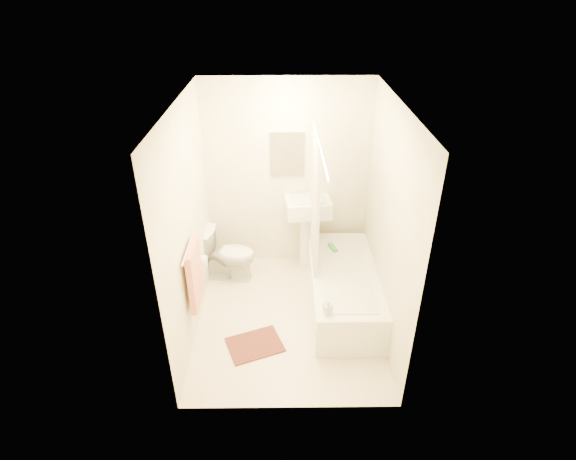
{
  "coord_description": "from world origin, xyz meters",
  "views": [
    {
      "loc": [
        -0.04,
        -3.88,
        3.41
      ],
      "look_at": [
        0.0,
        0.25,
        1.0
      ],
      "focal_mm": 28.0,
      "sensor_mm": 36.0,
      "label": 1
    }
  ],
  "objects_px": {
    "toilet": "(228,254)",
    "bath_mat": "(255,345)",
    "bathtub": "(343,288)",
    "sink": "(307,230)",
    "soap_bottle": "(328,307)"
  },
  "relations": [
    {
      "from": "bathtub",
      "to": "soap_bottle",
      "type": "bearing_deg",
      "value": -109.49
    },
    {
      "from": "toilet",
      "to": "soap_bottle",
      "type": "bearing_deg",
      "value": -129.81
    },
    {
      "from": "sink",
      "to": "soap_bottle",
      "type": "height_order",
      "value": "sink"
    },
    {
      "from": "toilet",
      "to": "soap_bottle",
      "type": "xyz_separation_m",
      "value": [
        1.12,
        -1.28,
        0.22
      ]
    },
    {
      "from": "toilet",
      "to": "bath_mat",
      "type": "bearing_deg",
      "value": -153.5
    },
    {
      "from": "sink",
      "to": "bathtub",
      "type": "relative_size",
      "value": 0.64
    },
    {
      "from": "sink",
      "to": "soap_bottle",
      "type": "distance_m",
      "value": 1.55
    },
    {
      "from": "bath_mat",
      "to": "bathtub",
      "type": "bearing_deg",
      "value": 33.64
    },
    {
      "from": "toilet",
      "to": "bathtub",
      "type": "height_order",
      "value": "toilet"
    },
    {
      "from": "sink",
      "to": "soap_bottle",
      "type": "xyz_separation_m",
      "value": [
        0.13,
        -1.54,
        0.02
      ]
    },
    {
      "from": "toilet",
      "to": "bathtub",
      "type": "distance_m",
      "value": 1.49
    },
    {
      "from": "bathtub",
      "to": "soap_bottle",
      "type": "distance_m",
      "value": 0.82
    },
    {
      "from": "toilet",
      "to": "sink",
      "type": "height_order",
      "value": "sink"
    },
    {
      "from": "sink",
      "to": "bathtub",
      "type": "xyz_separation_m",
      "value": [
        0.38,
        -0.83,
        -0.3
      ]
    },
    {
      "from": "bathtub",
      "to": "soap_bottle",
      "type": "xyz_separation_m",
      "value": [
        -0.25,
        -0.71,
        0.32
      ]
    }
  ]
}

